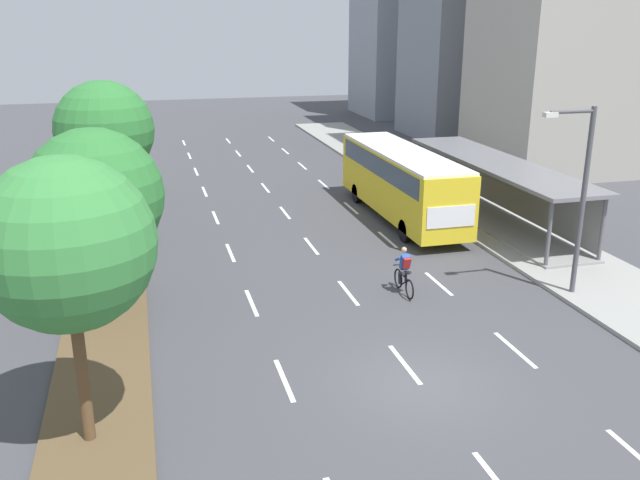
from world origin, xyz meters
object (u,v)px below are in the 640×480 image
Objects in this scene: bus at (401,177)px; median_tree_second at (95,197)px; cyclist at (404,273)px; median_tree_third at (104,130)px; bus_shelter at (500,185)px; streetlight at (580,189)px; median_tree_nearest at (67,245)px; median_tree_fourth at (108,118)px.

bus is 1.87× the size of median_tree_second.
cyclist is 0.27× the size of median_tree_third.
median_tree_third is at bearing -179.09° from bus.
streetlight is (-2.11, -8.86, 2.02)m from bus_shelter.
median_tree_nearest reaches higher than bus.
median_tree_nearest is at bearing -131.23° from bus.
streetlight is (15.87, 4.88, -0.95)m from median_tree_nearest.
streetlight is at bearing -33.97° from median_tree_third.
median_tree_third is 18.87m from streetlight.
median_tree_nearest reaches higher than bus_shelter.
median_tree_second is at bearing -161.31° from bus_shelter.
median_tree_third reaches higher than median_tree_fourth.
median_tree_third is (0.23, 15.42, 0.06)m from median_tree_nearest.
streetlight reaches higher than bus_shelter.
bus_shelter is 10.51m from cyclist.
median_tree_nearest is at bearing -147.50° from cyclist.
bus_shelter is 20.36m from median_tree_fourth.
bus is 6.20× the size of cyclist.
cyclist is 0.28× the size of streetlight.
median_tree_nearest is 7.76m from median_tree_second.
bus is 1.74× the size of streetlight.
bus is (-4.28, 1.88, 0.20)m from bus_shelter.
median_tree_fourth is at bearing 90.15° from median_tree_second.
bus is at bearing -28.83° from median_tree_fourth.
streetlight is (15.63, -10.53, -1.01)m from median_tree_third.
cyclist is at bearing 162.76° from streetlight.
median_tree_third is (-13.46, -0.21, 2.83)m from bus.
median_tree_fourth reaches higher than bus.
median_tree_fourth is (-17.90, 9.37, 2.53)m from bus_shelter.
bus_shelter is 22.83m from median_tree_nearest.
median_tree_fourth is (-10.27, 16.53, 3.60)m from cyclist.
cyclist is 14.04m from median_tree_third.
streetlight is at bearing 17.11° from median_tree_nearest.
median_tree_third reaches higher than median_tree_second.
median_tree_fourth is (-0.15, 7.71, -0.50)m from median_tree_third.
bus is 15.72m from median_tree_fourth.
median_tree_second reaches higher than median_tree_fourth.
median_tree_nearest is at bearing -90.20° from median_tree_fourth.
median_tree_third reaches higher than streetlight.
median_tree_nearest is 0.97× the size of median_tree_third.
median_tree_third is (-10.12, 8.82, 4.11)m from cyclist.
median_tree_third is at bearing 174.63° from bus_shelter.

